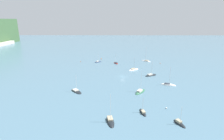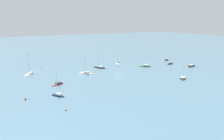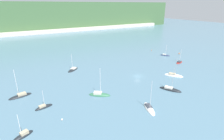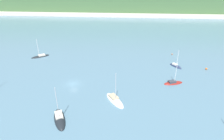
{
  "view_description": "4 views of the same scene",
  "coord_description": "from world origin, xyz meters",
  "px_view_note": "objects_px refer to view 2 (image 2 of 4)",
  "views": [
    {
      "loc": [
        -103.78,
        5.32,
        34.34
      ],
      "look_at": [
        11.12,
        6.95,
        1.08
      ],
      "focal_mm": 28.0,
      "sensor_mm": 36.0,
      "label": 1
    },
    {
      "loc": [
        59.03,
        99.5,
        29.34
      ],
      "look_at": [
        2.34,
        -2.13,
        1.96
      ],
      "focal_mm": 35.0,
      "sensor_mm": 36.0,
      "label": 2
    },
    {
      "loc": [
        -49.83,
        -60.24,
        32.19
      ],
      "look_at": [
        -10.33,
        6.82,
        2.95
      ],
      "focal_mm": 28.0,
      "sensor_mm": 36.0,
      "label": 3
    },
    {
      "loc": [
        19.09,
        -50.64,
        29.6
      ],
      "look_at": [
        12.54,
        8.65,
        1.9
      ],
      "focal_mm": 28.0,
      "sensor_mm": 36.0,
      "label": 4
    }
  ],
  "objects_px": {
    "sailboat_0": "(118,63)",
    "sailboat_8": "(183,78)",
    "sailboat_9": "(86,74)",
    "sailboat_10": "(58,96)",
    "sailboat_1": "(30,74)",
    "sailboat_7": "(58,84)",
    "sailboat_2": "(100,68)",
    "sailboat_5": "(170,64)",
    "mooring_buoy_2": "(66,110)",
    "mooring_buoy_0": "(157,62)",
    "mooring_buoy_1": "(25,99)",
    "sailboat_6": "(167,60)",
    "sailboat_4": "(191,66)",
    "sailboat_3": "(145,66)",
    "mooring_buoy_3": "(42,69)"
  },
  "relations": [
    {
      "from": "sailboat_0",
      "to": "sailboat_8",
      "type": "distance_m",
      "value": 49.2
    },
    {
      "from": "sailboat_9",
      "to": "sailboat_10",
      "type": "xyz_separation_m",
      "value": [
        23.1,
        27.46,
        0.01
      ]
    },
    {
      "from": "sailboat_0",
      "to": "sailboat_1",
      "type": "height_order",
      "value": "sailboat_1"
    },
    {
      "from": "sailboat_9",
      "to": "sailboat_10",
      "type": "distance_m",
      "value": 35.89
    },
    {
      "from": "sailboat_7",
      "to": "sailboat_2",
      "type": "bearing_deg",
      "value": -165.23
    },
    {
      "from": "sailboat_0",
      "to": "sailboat_5",
      "type": "xyz_separation_m",
      "value": [
        -29.71,
        18.46,
        0.02
      ]
    },
    {
      "from": "sailboat_9",
      "to": "mooring_buoy_2",
      "type": "distance_m",
      "value": 48.99
    },
    {
      "from": "sailboat_2",
      "to": "sailboat_9",
      "type": "height_order",
      "value": "sailboat_2"
    },
    {
      "from": "mooring_buoy_0",
      "to": "mooring_buoy_1",
      "type": "height_order",
      "value": "mooring_buoy_1"
    },
    {
      "from": "sailboat_8",
      "to": "mooring_buoy_1",
      "type": "bearing_deg",
      "value": 133.13
    },
    {
      "from": "sailboat_8",
      "to": "mooring_buoy_0",
      "type": "distance_m",
      "value": 43.17
    },
    {
      "from": "sailboat_2",
      "to": "sailboat_9",
      "type": "distance_m",
      "value": 16.09
    },
    {
      "from": "sailboat_6",
      "to": "mooring_buoy_1",
      "type": "xyz_separation_m",
      "value": [
        101.23,
        34.24,
        0.26
      ]
    },
    {
      "from": "sailboat_1",
      "to": "sailboat_4",
      "type": "xyz_separation_m",
      "value": [
        -92.28,
        28.46,
        0.04
      ]
    },
    {
      "from": "sailboat_2",
      "to": "mooring_buoy_1",
      "type": "height_order",
      "value": "sailboat_2"
    },
    {
      "from": "sailboat_1",
      "to": "sailboat_6",
      "type": "relative_size",
      "value": 1.76
    },
    {
      "from": "sailboat_3",
      "to": "sailboat_6",
      "type": "distance_m",
      "value": 28.65
    },
    {
      "from": "sailboat_0",
      "to": "sailboat_10",
      "type": "relative_size",
      "value": 1.35
    },
    {
      "from": "sailboat_1",
      "to": "sailboat_9",
      "type": "distance_m",
      "value": 30.13
    },
    {
      "from": "sailboat_5",
      "to": "mooring_buoy_1",
      "type": "relative_size",
      "value": 8.83
    },
    {
      "from": "sailboat_6",
      "to": "sailboat_10",
      "type": "relative_size",
      "value": 0.91
    },
    {
      "from": "sailboat_6",
      "to": "sailboat_8",
      "type": "bearing_deg",
      "value": -146.07
    },
    {
      "from": "sailboat_0",
      "to": "sailboat_2",
      "type": "height_order",
      "value": "sailboat_0"
    },
    {
      "from": "mooring_buoy_2",
      "to": "sailboat_1",
      "type": "bearing_deg",
      "value": -87.57
    },
    {
      "from": "mooring_buoy_1",
      "to": "sailboat_4",
      "type": "bearing_deg",
      "value": -173.97
    },
    {
      "from": "sailboat_0",
      "to": "sailboat_7",
      "type": "relative_size",
      "value": 1.33
    },
    {
      "from": "sailboat_1",
      "to": "mooring_buoy_2",
      "type": "distance_m",
      "value": 55.86
    },
    {
      "from": "sailboat_0",
      "to": "sailboat_3",
      "type": "xyz_separation_m",
      "value": [
        -9.92,
        16.66,
        0.06
      ]
    },
    {
      "from": "sailboat_0",
      "to": "sailboat_10",
      "type": "xyz_separation_m",
      "value": [
        52.65,
        43.21,
        0.03
      ]
    },
    {
      "from": "sailboat_2",
      "to": "mooring_buoy_2",
      "type": "distance_m",
      "value": 64.08
    },
    {
      "from": "sailboat_0",
      "to": "mooring_buoy_1",
      "type": "bearing_deg",
      "value": 142.92
    },
    {
      "from": "sailboat_4",
      "to": "sailboat_9",
      "type": "distance_m",
      "value": 67.01
    },
    {
      "from": "mooring_buoy_3",
      "to": "sailboat_2",
      "type": "bearing_deg",
      "value": 156.34
    },
    {
      "from": "sailboat_1",
      "to": "mooring_buoy_1",
      "type": "xyz_separation_m",
      "value": [
        7.8,
        39.02,
        0.31
      ]
    },
    {
      "from": "sailboat_4",
      "to": "sailboat_9",
      "type": "height_order",
      "value": "sailboat_4"
    },
    {
      "from": "sailboat_6",
      "to": "sailboat_8",
      "type": "relative_size",
      "value": 0.81
    },
    {
      "from": "mooring_buoy_3",
      "to": "mooring_buoy_1",
      "type": "bearing_deg",
      "value": 71.95
    },
    {
      "from": "sailboat_4",
      "to": "mooring_buoy_0",
      "type": "bearing_deg",
      "value": 103.38
    },
    {
      "from": "sailboat_3",
      "to": "sailboat_5",
      "type": "distance_m",
      "value": 19.87
    },
    {
      "from": "sailboat_3",
      "to": "sailboat_6",
      "type": "relative_size",
      "value": 1.56
    },
    {
      "from": "sailboat_1",
      "to": "sailboat_9",
      "type": "bearing_deg",
      "value": 107.13
    },
    {
      "from": "sailboat_2",
      "to": "mooring_buoy_1",
      "type": "relative_size",
      "value": 13.23
    },
    {
      "from": "sailboat_8",
      "to": "sailboat_10",
      "type": "relative_size",
      "value": 1.12
    },
    {
      "from": "mooring_buoy_2",
      "to": "mooring_buoy_0",
      "type": "bearing_deg",
      "value": -148.35
    },
    {
      "from": "sailboat_6",
      "to": "sailboat_4",
      "type": "bearing_deg",
      "value": -115.24
    },
    {
      "from": "mooring_buoy_3",
      "to": "sailboat_9",
      "type": "bearing_deg",
      "value": 128.67
    },
    {
      "from": "sailboat_5",
      "to": "sailboat_4",
      "type": "bearing_deg",
      "value": 105.51
    },
    {
      "from": "sailboat_5",
      "to": "sailboat_7",
      "type": "bearing_deg",
      "value": -3.64
    },
    {
      "from": "sailboat_8",
      "to": "sailboat_2",
      "type": "bearing_deg",
      "value": 80.36
    },
    {
      "from": "sailboat_8",
      "to": "sailboat_9",
      "type": "xyz_separation_m",
      "value": [
        39.09,
        -32.52,
        0.0
      ]
    }
  ]
}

